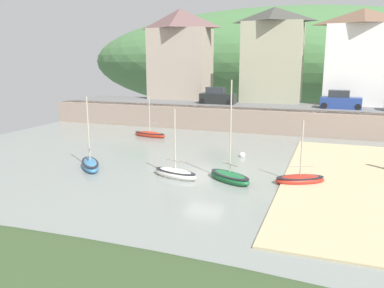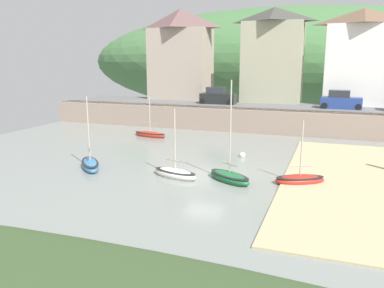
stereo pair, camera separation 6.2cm
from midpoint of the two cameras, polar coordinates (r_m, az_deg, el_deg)
name	(u,v)px [view 1 (the left image)]	position (r m, az deg, el deg)	size (l,w,h in m)	color
ground	(165,237)	(17.01, -4.03, -13.38)	(48.00, 41.00, 0.61)	gray
quay_seawall	(256,118)	(42.21, 9.20, 3.70)	(48.00, 9.40, 2.40)	gray
hillside_backdrop	(286,62)	(79.29, 13.50, 11.56)	(80.00, 44.00, 20.05)	#426E3E
waterfront_building_left	(180,54)	(52.43, -1.74, 13.02)	(7.88, 5.21, 11.46)	#A69686
waterfront_building_centre	(273,55)	(49.30, 11.62, 12.62)	(7.25, 5.19, 11.13)	#A0A083
waterfront_building_right	(360,57)	(48.81, 23.27, 11.59)	(7.79, 4.50, 10.60)	white
sailboat_white_hull	(150,134)	(39.00, -6.20, 1.42)	(3.64, 1.57, 4.14)	#A42B18
sailboat_blue_trim	(230,177)	(24.78, 5.43, -4.77)	(3.45, 2.80, 6.49)	#1B5B31
fishing_boat_green	(175,173)	(25.50, -2.53, -4.29)	(3.42, 1.86, 4.65)	silver
dinghy_open_wooden	(300,180)	(25.13, 15.38, -5.01)	(3.33, 2.50, 4.09)	#A3271C
sailboat_nearest_shore	(90,164)	(28.48, -14.66, -2.89)	(3.17, 3.44, 5.22)	teal
parked_car_near_slipway	(217,97)	(46.29, 3.67, 6.88)	(4.13, 1.82, 1.95)	black
parked_car_by_wall	(340,101)	(44.46, 20.77, 5.90)	(4.15, 1.82, 1.95)	navy
mooring_buoy	(242,155)	(31.01, 7.29, -1.60)	(0.48, 0.48, 0.48)	silver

